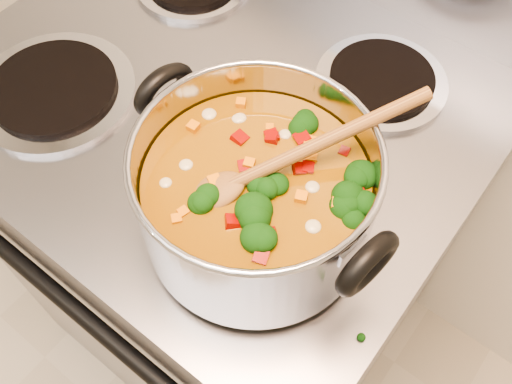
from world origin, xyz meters
TOP-DOWN VIEW (x-y plane):
  - electric_range at (-0.04, 1.16)m, footprint 0.75×0.68m
  - stockpot at (0.14, 1.01)m, footprint 0.32×0.26m
  - wooden_spoon at (0.15, 1.02)m, footprint 0.17×0.24m
  - cooktop_crumbs at (0.31, 1.12)m, footprint 0.03×0.08m

SIDE VIEW (x-z plane):
  - electric_range at x=-0.04m, z-range -0.07..1.01m
  - cooktop_crumbs at x=0.31m, z-range 0.92..0.93m
  - stockpot at x=0.14m, z-range 0.93..1.08m
  - wooden_spoon at x=0.15m, z-range 1.00..1.10m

